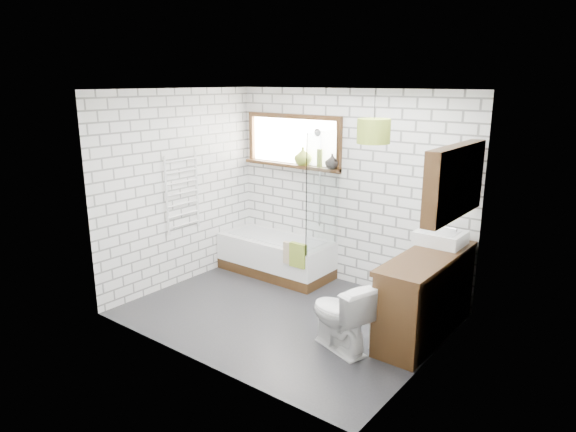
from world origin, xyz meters
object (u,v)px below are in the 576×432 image
Objects in this scene: vanity at (426,296)px; toilet at (340,315)px; bathtub at (276,255)px; basin at (441,237)px; pendant at (374,131)px.

vanity is 2.12× the size of toilet.
toilet reaches higher than bathtub.
vanity is 0.68m from basin.
toilet is at bearing -34.01° from bathtub.
basin is at bearing 97.76° from vanity.
pendant is at bearing -17.77° from bathtub.
basin reaches higher than bathtub.
basin is at bearing 176.78° from toilet.
toilet is at bearing -83.66° from pendant.
bathtub is at bearing -105.64° from toilet.
pendant reaches higher than bathtub.
toilet is 1.86m from pendant.
pendant is at bearing -134.69° from basin.
basin is 1.45× the size of pendant.
bathtub is at bearing 169.67° from vanity.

